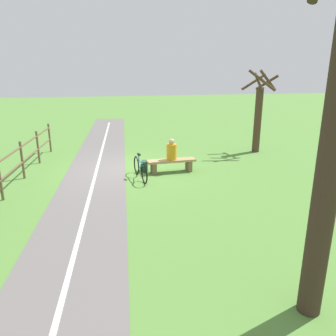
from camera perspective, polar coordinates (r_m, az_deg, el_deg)
The scene contains 9 objects.
ground_plane at distance 12.20m, azimuth -7.17°, elevation -0.13°, with size 80.00×80.00×0.00m, color #548438.
paved_path at distance 8.40m, azimuth -14.70°, elevation -8.42°, with size 2.12×36.00×0.02m, color #66605E.
path_centre_line at distance 8.40m, azimuth -14.70°, elevation -8.36°, with size 0.10×32.00×0.00m, color silver.
bench at distance 11.62m, azimuth 0.62°, elevation 0.82°, with size 1.78×0.47×0.47m.
person_seated at distance 11.50m, azimuth 0.64°, elevation 3.07°, with size 0.37×0.37×0.77m.
bicycle at distance 10.90m, azimuth -4.97°, elevation -0.15°, with size 0.23×1.71×0.85m.
backpack at distance 11.80m, azimuth -4.23°, elevation 0.33°, with size 0.32×0.39×0.38m.
tree_near_bench at distance 4.70m, azimuth 26.77°, elevation 1.97°, with size 0.74×1.09×5.55m.
tree_mid_field at distance 15.00m, azimuth 15.81°, elevation 9.43°, with size 1.55×1.55×3.63m.
Camera 1 is at (1.13, 11.64, 3.48)m, focal length 34.23 mm.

